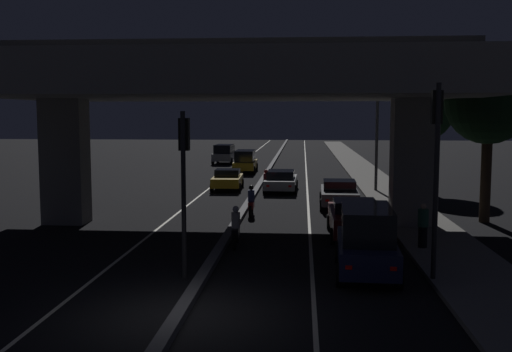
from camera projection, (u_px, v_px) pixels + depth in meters
ground_plane at (181, 315)px, 14.46m from camera, size 200.00×200.00×0.00m
lane_line_left_inner at (228, 173)px, 49.42m from camera, size 0.12×126.00×0.00m
lane_line_right_inner at (306, 174)px, 48.92m from camera, size 0.12×126.00×0.00m
median_divider at (267, 172)px, 49.16m from camera, size 0.34×126.00×0.21m
sidewalk_right at (376, 183)px, 41.60m from camera, size 2.91×126.00×0.14m
elevated_overpass at (235, 84)px, 25.53m from camera, size 20.57×11.72×8.04m
traffic_light_left_of_median at (184, 165)px, 17.50m from camera, size 0.30×0.49×4.93m
traffic_light_right_of_median at (436, 149)px, 16.88m from camera, size 0.30×0.49×5.71m
street_lamp at (371, 114)px, 36.79m from camera, size 2.78×0.32×8.19m
car_dark_blue_lead at (366, 240)px, 18.01m from camera, size 1.99×4.29×2.06m
car_dark_red_second at (354, 218)px, 23.64m from camera, size 2.04×4.67×1.48m
car_grey_third at (339, 193)px, 31.24m from camera, size 2.10×4.51×1.43m
car_silver_fourth at (281, 180)px, 37.64m from camera, size 2.10×4.73×1.34m
car_taxi_yellow_lead_oncoming at (227, 179)px, 38.51m from camera, size 2.01×3.98×1.31m
car_taxi_yellow_second_oncoming at (245, 161)px, 49.79m from camera, size 1.89×4.69×1.87m
car_silver_third_oncoming at (224, 153)px, 58.99m from camera, size 2.16×4.10×1.88m
motorcycle_black_filtering_near at (236, 229)px, 21.93m from camera, size 0.33×1.87×1.50m
motorcycle_red_filtering_mid at (251, 203)px, 28.68m from camera, size 0.32×1.90×1.46m
motorcycle_blue_filtering_far at (266, 183)px, 36.88m from camera, size 0.33×1.90×1.45m
pedestrian_on_sidewalk at (423, 226)px, 21.10m from camera, size 0.37×0.37×1.57m
roadside_tree_kerbside_near at (489, 102)px, 26.39m from camera, size 3.80×3.80×7.31m
roadside_tree_kerbside_mid at (423, 111)px, 37.67m from camera, size 3.82×3.82×6.98m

